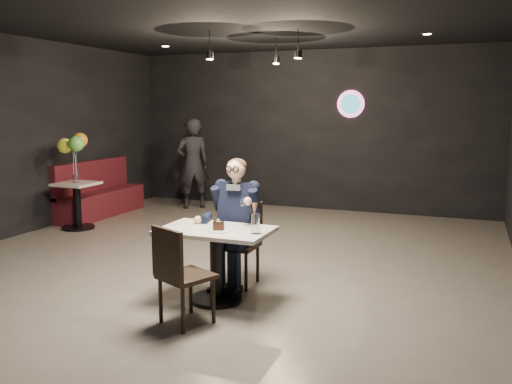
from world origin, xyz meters
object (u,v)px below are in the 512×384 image
at_px(balloon_vase, 76,178).
at_px(sundae_glass, 255,224).
at_px(seated_man, 237,221).
at_px(booth_bench, 101,189).
at_px(passerby, 193,164).
at_px(chair_near, 186,274).
at_px(main_table, 216,265).
at_px(chair_far, 238,244).
at_px(side_table, 77,206).

bearing_deg(balloon_vase, sundae_glass, -29.24).
height_order(seated_man, booth_bench, seated_man).
bearing_deg(passerby, seated_man, 85.62).
distance_m(seated_man, passerby, 4.70).
xyz_separation_m(chair_near, passerby, (-2.62, 5.05, 0.40)).
height_order(main_table, booth_bench, booth_bench).
height_order(chair_far, passerby, passerby).
bearing_deg(chair_far, seated_man, 0.00).
height_order(chair_far, side_table, chair_far).
relative_size(booth_bench, passerby, 1.14).
xyz_separation_m(side_table, balloon_vase, (0.00, 0.00, 0.45)).
height_order(chair_far, booth_bench, booth_bench).
relative_size(seated_man, balloon_vase, 10.33).
distance_m(seated_man, sundae_glass, 0.75).
bearing_deg(balloon_vase, chair_near, -38.39).
bearing_deg(seated_man, booth_bench, 145.47).
xyz_separation_m(chair_far, sundae_glass, (0.44, -0.59, 0.39)).
relative_size(balloon_vase, passerby, 0.08).
bearing_deg(booth_bench, chair_near, -44.79).
height_order(chair_near, seated_man, seated_man).
distance_m(balloon_vase, passerby, 2.44).
height_order(balloon_vase, passerby, passerby).
distance_m(sundae_glass, passerby, 5.43).
xyz_separation_m(chair_far, booth_bench, (-3.81, 2.62, 0.04)).
distance_m(booth_bench, passerby, 1.78).
xyz_separation_m(chair_near, seated_man, (0.00, 1.16, 0.26)).
distance_m(seated_man, balloon_vase, 3.86).
xyz_separation_m(seated_man, sundae_glass, (0.44, -0.59, 0.13)).
bearing_deg(main_table, sundae_glass, -5.33).
distance_m(booth_bench, side_table, 1.05).
bearing_deg(main_table, balloon_vase, 148.26).
distance_m(chair_near, passerby, 5.71).
bearing_deg(passerby, chair_near, 79.09).
height_order(sundae_glass, side_table, sundae_glass).
distance_m(chair_near, side_table, 4.48).
height_order(chair_near, passerby, passerby).
relative_size(chair_near, side_table, 1.25).
distance_m(main_table, chair_far, 0.56).
bearing_deg(passerby, side_table, 30.37).
bearing_deg(chair_far, side_table, 155.21).
bearing_deg(sundae_glass, chair_far, 126.87).
distance_m(main_table, chair_near, 0.62).
xyz_separation_m(main_table, booth_bench, (-3.81, 3.17, 0.12)).
height_order(main_table, side_table, main_table).
bearing_deg(sundae_glass, side_table, 150.76).
xyz_separation_m(sundae_glass, passerby, (-3.06, 4.49, 0.02)).
bearing_deg(booth_bench, balloon_vase, -73.30).
distance_m(side_table, passerby, 2.49).
bearing_deg(chair_near, sundae_glass, 76.77).
bearing_deg(main_table, chair_far, 90.00).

